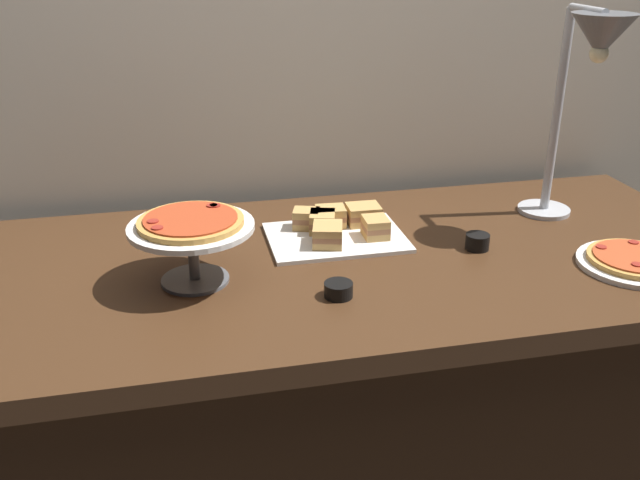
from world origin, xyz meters
The scene contains 8 objects.
back_wall centered at (0.00, 0.50, 1.20)m, with size 4.40×0.04×2.40m, color beige.
buffet_table centered at (0.00, 0.00, 0.39)m, with size 1.90×0.84×0.76m.
heat_lamp centered at (0.59, 0.05, 1.19)m, with size 0.15×0.29×0.55m.
pizza_plate_front centered at (0.62, -0.19, 0.77)m, with size 0.25×0.25×0.03m.
pizza_plate_center centered at (-0.37, -0.05, 0.88)m, with size 0.27×0.27×0.15m.
sandwich_platter centered at (0.00, 0.12, 0.78)m, with size 0.34×0.25×0.06m.
sauce_cup_near centered at (-0.08, -0.19, 0.78)m, with size 0.06×0.06×0.03m.
sauce_cup_far centered at (0.31, -0.02, 0.78)m, with size 0.06×0.06×0.04m.
Camera 1 is at (-0.40, -1.45, 1.46)m, focal length 39.15 mm.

